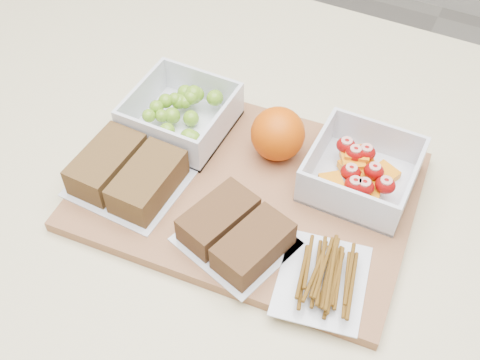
% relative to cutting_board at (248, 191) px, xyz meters
% --- Properties ---
extents(counter, '(1.20, 0.90, 0.90)m').
position_rel_cutting_board_xyz_m(counter, '(-0.01, 0.01, -0.46)').
color(counter, beige).
rests_on(counter, ground).
extents(cutting_board, '(0.44, 0.33, 0.02)m').
position_rel_cutting_board_xyz_m(cutting_board, '(0.00, 0.00, 0.00)').
color(cutting_board, '#905E3B').
rests_on(cutting_board, counter).
extents(grape_container, '(0.13, 0.13, 0.06)m').
position_rel_cutting_board_xyz_m(grape_container, '(-0.13, 0.06, 0.03)').
color(grape_container, silver).
rests_on(grape_container, cutting_board).
extents(fruit_container, '(0.13, 0.13, 0.06)m').
position_rel_cutting_board_xyz_m(fruit_container, '(0.13, 0.07, 0.03)').
color(fruit_container, silver).
rests_on(fruit_container, cutting_board).
extents(orange, '(0.07, 0.07, 0.07)m').
position_rel_cutting_board_xyz_m(orange, '(0.01, 0.07, 0.04)').
color(orange, '#CE4D04').
rests_on(orange, cutting_board).
extents(sandwich_bag_left, '(0.14, 0.13, 0.04)m').
position_rel_cutting_board_xyz_m(sandwich_bag_left, '(-0.14, -0.06, 0.03)').
color(sandwich_bag_left, silver).
rests_on(sandwich_bag_left, cutting_board).
extents(sandwich_bag_center, '(0.15, 0.14, 0.04)m').
position_rel_cutting_board_xyz_m(sandwich_bag_center, '(0.03, -0.08, 0.03)').
color(sandwich_bag_center, silver).
rests_on(sandwich_bag_center, cutting_board).
extents(pretzel_bag, '(0.12, 0.14, 0.03)m').
position_rel_cutting_board_xyz_m(pretzel_bag, '(0.14, -0.09, 0.02)').
color(pretzel_bag, silver).
rests_on(pretzel_bag, cutting_board).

